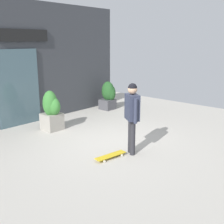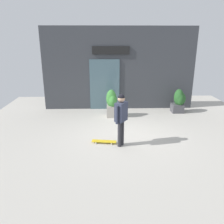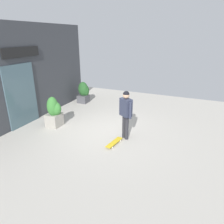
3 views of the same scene
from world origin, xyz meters
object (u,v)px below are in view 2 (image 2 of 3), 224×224
at_px(planter_box_left, 112,103).
at_px(planter_box_right, 179,100).
at_px(skateboarder, 121,115).
at_px(skateboard, 104,141).

relative_size(planter_box_left, planter_box_right, 1.11).
xyz_separation_m(skateboarder, skateboard, (-0.56, 0.19, -1.02)).
bearing_deg(skateboarder, skateboard, 15.23).
relative_size(skateboarder, skateboard, 2.05).
height_order(skateboard, planter_box_left, planter_box_left).
bearing_deg(skateboard, skateboarder, 169.53).
bearing_deg(planter_box_left, skateboarder, -86.39).
distance_m(planter_box_left, planter_box_right, 3.26).
distance_m(skateboarder, skateboard, 1.18).
bearing_deg(planter_box_right, planter_box_left, -170.56).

